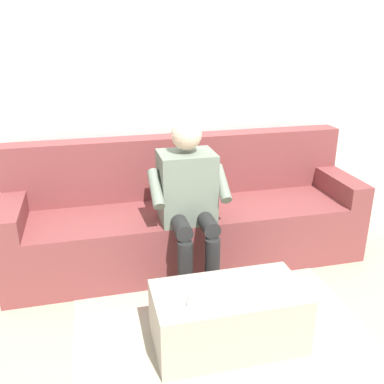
% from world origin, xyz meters
% --- Properties ---
extents(ground_plane, '(8.00, 8.00, 0.00)m').
position_xyz_m(ground_plane, '(0.00, 0.60, 0.00)').
color(ground_plane, tan).
extents(back_wall, '(4.81, 0.06, 2.73)m').
position_xyz_m(back_wall, '(0.00, -0.59, 1.37)').
color(back_wall, silver).
rests_on(back_wall, ground).
extents(couch, '(2.63, 0.73, 0.92)m').
position_xyz_m(couch, '(0.00, -0.14, 0.32)').
color(couch, brown).
rests_on(couch, ground).
extents(coffee_table, '(0.84, 0.43, 0.36)m').
position_xyz_m(coffee_table, '(0.00, 0.90, 0.18)').
color(coffee_table, '#A89E8E').
rests_on(coffee_table, ground).
extents(person_solo_seated, '(0.52, 0.53, 1.15)m').
position_xyz_m(person_solo_seated, '(0.06, 0.18, 0.66)').
color(person_solo_seated, slate).
rests_on(person_solo_seated, ground).
extents(remote_white, '(0.08, 0.12, 0.02)m').
position_xyz_m(remote_white, '(0.22, 0.95, 0.37)').
color(remote_white, white).
rests_on(remote_white, coffee_table).
extents(floor_rug, '(1.73, 1.46, 0.01)m').
position_xyz_m(floor_rug, '(0.00, 0.78, 0.00)').
color(floor_rug, '#B7AD93').
rests_on(floor_rug, ground).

